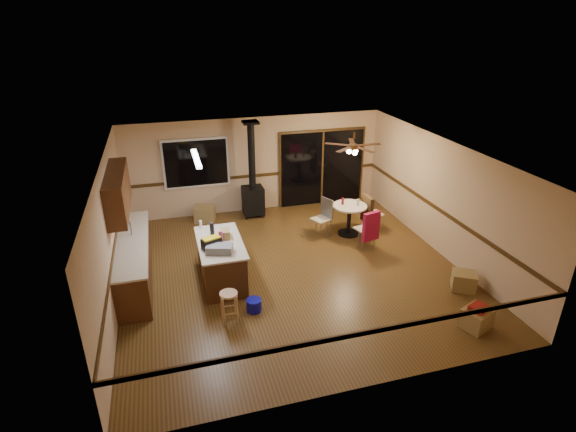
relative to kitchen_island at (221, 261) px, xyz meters
name	(u,v)px	position (x,y,z in m)	size (l,w,h in m)	color
floor	(292,270)	(1.50, 0.00, -0.45)	(7.00, 7.00, 0.00)	#563918
ceiling	(292,153)	(1.50, 0.00, 2.15)	(7.00, 7.00, 0.00)	silver
wall_back	(256,165)	(1.50, 3.50, 0.85)	(7.00, 7.00, 0.00)	tan
wall_front	(365,316)	(1.50, -3.50, 0.85)	(7.00, 7.00, 0.00)	tan
wall_left	(110,236)	(-2.00, 0.00, 0.85)	(7.00, 7.00, 0.00)	tan
wall_right	(442,198)	(5.00, 0.00, 0.85)	(7.00, 7.00, 0.00)	tan
chair_rail	(292,228)	(1.50, 0.00, 0.55)	(7.00, 7.00, 0.08)	#3F280F
window	(196,163)	(-0.10, 3.45, 1.05)	(1.72, 0.10, 1.32)	black
sliding_door	(322,168)	(3.40, 3.45, 0.60)	(2.52, 0.10, 2.10)	black
lower_cabinets	(135,262)	(-1.70, 0.50, -0.02)	(0.60, 3.00, 0.86)	#4F2A14
countertop	(131,242)	(-1.70, 0.50, 0.43)	(0.64, 3.04, 0.04)	beige
upper_cabinets	(118,192)	(-1.83, 0.70, 1.45)	(0.35, 2.00, 0.80)	#4F2A14
kitchen_island	(221,261)	(0.00, 0.00, 0.00)	(0.88, 1.68, 0.90)	#462711
wood_stove	(253,191)	(1.30, 3.05, 0.28)	(0.55, 0.50, 2.52)	black
ceiling_fan	(353,148)	(3.36, 1.30, 1.76)	(0.24, 0.24, 0.55)	brown
fluorescent_strip	(196,158)	(-0.30, 0.30, 2.11)	(0.10, 1.20, 0.04)	white
toolbox_grey	(219,249)	(-0.06, -0.44, 0.52)	(0.49, 0.27, 0.15)	slate
toolbox_black	(212,243)	(-0.19, -0.22, 0.55)	(0.37, 0.19, 0.20)	black
toolbox_yellow_lid	(211,238)	(-0.19, -0.22, 0.66)	(0.34, 0.18, 0.03)	gold
box_on_island	(225,234)	(0.13, 0.15, 0.54)	(0.19, 0.27, 0.18)	olive
bottle_dark	(212,230)	(-0.11, 0.27, 0.60)	(0.09, 0.09, 0.31)	black
bottle_pink	(221,237)	(0.02, -0.02, 0.57)	(0.08, 0.08, 0.25)	#D84C8C
bottle_white	(201,225)	(-0.30, 0.72, 0.54)	(0.06, 0.06, 0.18)	white
bar_stool	(229,307)	(-0.06, -1.37, -0.16)	(0.32, 0.32, 0.58)	tan
blue_bucket	(254,305)	(0.42, -1.20, -0.33)	(0.29, 0.29, 0.24)	#0D0CB1
dining_table	(349,215)	(3.36, 1.30, 0.08)	(0.84, 0.84, 0.78)	black
glass_red	(343,201)	(3.21, 1.40, 0.41)	(0.06, 0.06, 0.17)	#590C14
glass_cream	(358,202)	(3.54, 1.25, 0.40)	(0.07, 0.07, 0.16)	beige
chair_left	(324,213)	(2.75, 1.44, 0.14)	(0.53, 0.53, 0.51)	tan
chair_near	(370,226)	(3.50, 0.42, 0.14)	(0.52, 0.55, 0.70)	tan
chair_right	(368,209)	(3.88, 1.33, 0.14)	(0.49, 0.45, 0.70)	tan
box_under_window	(205,214)	(-0.02, 3.08, -0.25)	(0.52, 0.41, 0.41)	olive
box_corner_a	(476,318)	(4.07, -2.74, -0.27)	(0.48, 0.41, 0.37)	olive
box_corner_b	(464,281)	(4.60, -1.63, -0.27)	(0.45, 0.39, 0.36)	olive
box_small_red	(479,308)	(4.07, -2.74, -0.05)	(0.30, 0.25, 0.08)	maroon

